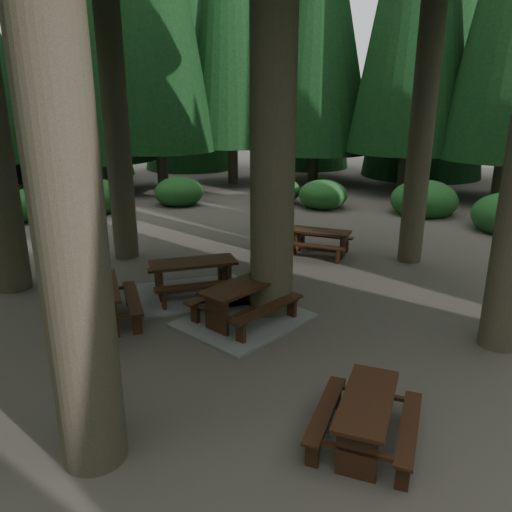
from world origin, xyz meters
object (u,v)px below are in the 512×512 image
object	(u,v)px
picnic_table_b	(100,298)
picnic_table_d	(320,239)
picnic_table_a	(244,309)
picnic_table_c	(194,284)
picnic_table_e	(366,414)

from	to	relation	value
picnic_table_b	picnic_table_d	distance (m)	6.40
picnic_table_a	picnic_table_c	distance (m)	1.73
picnic_table_b	picnic_table_e	xyz separation A→B (m)	(2.81, -4.81, -0.07)
picnic_table_b	picnic_table_d	size ratio (longest dim) A/B	0.88
picnic_table_c	picnic_table_e	bearing A→B (deg)	-78.42
picnic_table_a	picnic_table_b	distance (m)	2.74
picnic_table_b	picnic_table_d	bearing A→B (deg)	-66.16
picnic_table_c	picnic_table_d	distance (m)	4.29
picnic_table_a	picnic_table_b	size ratio (longest dim) A/B	1.62
picnic_table_c	picnic_table_b	bearing A→B (deg)	-156.80
picnic_table_c	picnic_table_e	world-z (taller)	picnic_table_c
picnic_table_b	picnic_table_d	world-z (taller)	picnic_table_b
picnic_table_e	picnic_table_b	bearing A→B (deg)	71.82
picnic_table_b	picnic_table_e	size ratio (longest dim) A/B	0.92
picnic_table_a	picnic_table_d	size ratio (longest dim) A/B	1.43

